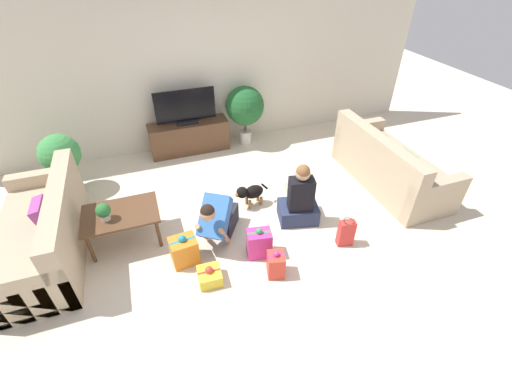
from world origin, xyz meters
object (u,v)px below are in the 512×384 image
at_px(tv, 186,109).
at_px(gift_box_d, 276,264).
at_px(tabletop_plant, 103,211).
at_px(potted_plant_back_right, 245,107).
at_px(gift_box_a, 210,276).
at_px(dog, 250,193).
at_px(gift_box_b, 259,243).
at_px(potted_plant_corner_left, 61,157).
at_px(sofa_right, 388,166).
at_px(tv_console, 189,137).
at_px(person_sitting, 299,201).
at_px(person_kneeling, 218,218).
at_px(gift_box_c, 184,250).
at_px(coffee_table, 121,216).
at_px(sofa_left, 44,234).
at_px(gift_bag_a, 346,233).

relative_size(tv, gift_box_d, 2.82).
bearing_deg(tabletop_plant, potted_plant_back_right, 40.12).
relative_size(tv, gift_box_a, 3.63).
relative_size(dog, gift_box_b, 1.23).
xyz_separation_m(potted_plant_back_right, gift_box_a, (-1.39, -2.96, -0.63)).
bearing_deg(potted_plant_corner_left, tabletop_plant, -68.71).
xyz_separation_m(sofa_right, tv_console, (-2.72, 2.04, -0.03)).
xyz_separation_m(gift_box_a, gift_box_b, (0.67, 0.20, 0.10)).
bearing_deg(potted_plant_corner_left, tv_console, 16.20).
relative_size(person_sitting, gift_box_d, 2.54).
bearing_deg(person_kneeling, tv, 120.74).
bearing_deg(tv_console, gift_box_c, -102.20).
xyz_separation_m(coffee_table, tv_console, (1.21, 2.01, -0.13)).
bearing_deg(tv, potted_plant_corner_left, -163.80).
distance_m(sofa_left, potted_plant_back_right, 3.68).
height_order(sofa_right, gift_box_d, sofa_right).
xyz_separation_m(sofa_right, coffee_table, (-3.93, 0.03, 0.10)).
bearing_deg(gift_box_b, person_sitting, 29.84).
relative_size(person_kneeling, gift_box_b, 1.97).
bearing_deg(gift_box_a, person_sitting, 23.97).
bearing_deg(gift_box_b, tv, 96.36).
xyz_separation_m(person_sitting, gift_box_d, (-0.65, -0.77, -0.18)).
bearing_deg(gift_box_d, tabletop_plant, 148.35).
distance_m(person_kneeling, tabletop_plant, 1.35).
xyz_separation_m(gift_box_a, gift_box_c, (-0.21, 0.40, 0.09)).
bearing_deg(tv_console, gift_box_b, -83.64).
distance_m(sofa_left, gift_box_a, 2.07).
distance_m(sofa_left, sofa_right, 4.82).
bearing_deg(tv, sofa_left, -137.66).
distance_m(potted_plant_back_right, person_sitting, 2.37).
height_order(tv, gift_box_a, tv).
bearing_deg(person_sitting, gift_box_b, 42.91).
xyz_separation_m(gift_box_b, gift_bag_a, (1.09, -0.20, 0.01)).
relative_size(tv_console, tabletop_plant, 6.17).
bearing_deg(potted_plant_corner_left, gift_bag_a, -36.01).
distance_m(gift_box_c, gift_bag_a, 2.00).
distance_m(tv_console, dog, 1.94).
distance_m(potted_plant_back_right, gift_box_c, 3.07).
relative_size(sofa_left, tv, 1.96).
bearing_deg(person_sitting, sofa_right, -155.21).
distance_m(sofa_left, potted_plant_corner_left, 1.39).
relative_size(tv_console, gift_bag_a, 3.51).
distance_m(coffee_table, gift_bag_a, 2.80).
xyz_separation_m(gift_box_b, tabletop_plant, (-1.68, 0.73, 0.40)).
distance_m(potted_plant_corner_left, gift_box_d, 3.52).
relative_size(gift_box_a, tabletop_plant, 1.26).
xyz_separation_m(potted_plant_back_right, person_kneeling, (-1.11, -2.32, -0.38)).
distance_m(tv_console, gift_box_b, 2.82).
bearing_deg(coffee_table, gift_box_b, -27.59).
relative_size(coffee_table, gift_box_b, 2.16).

